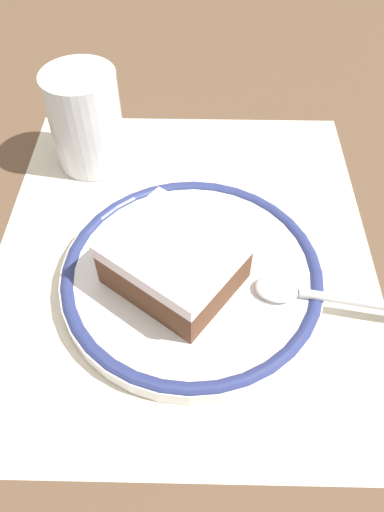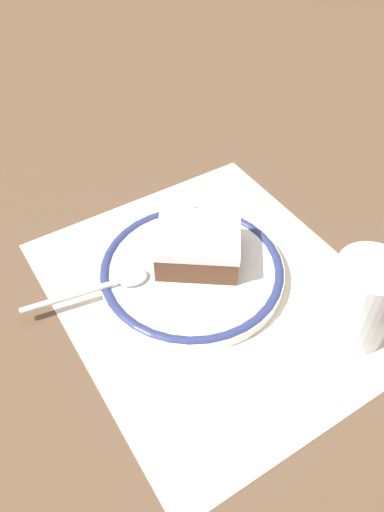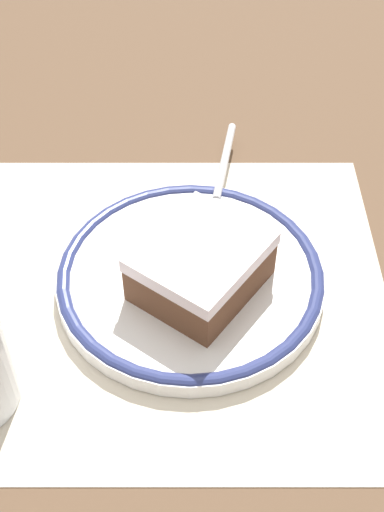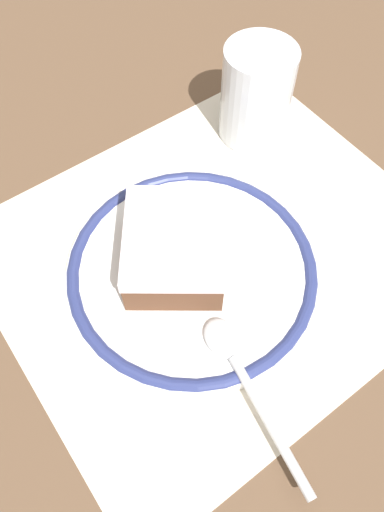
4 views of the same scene
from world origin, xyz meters
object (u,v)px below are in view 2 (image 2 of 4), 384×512
at_px(cup, 361,303).
at_px(napkin, 215,397).
at_px(plate, 192,270).
at_px(spoon, 106,285).
at_px(cake_slice, 198,245).

height_order(cup, napkin, cup).
relative_size(plate, napkin, 1.82).
bearing_deg(napkin, spoon, 10.89).
bearing_deg(plate, napkin, 155.79).
xyz_separation_m(spoon, cup, (-0.19, -0.21, 0.03)).
distance_m(plate, cake_slice, 0.03).
bearing_deg(plate, spoon, 75.70).
distance_m(cup, napkin, 0.18).
xyz_separation_m(spoon, napkin, (-0.18, -0.03, -0.02)).
xyz_separation_m(cup, napkin, (0.01, 0.18, -0.04)).
relative_size(plate, cake_slice, 1.74).
relative_size(cup, napkin, 0.81).
height_order(cake_slice, spoon, cake_slice).
distance_m(spoon, napkin, 0.18).
xyz_separation_m(cake_slice, cup, (-0.17, -0.10, 0.01)).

